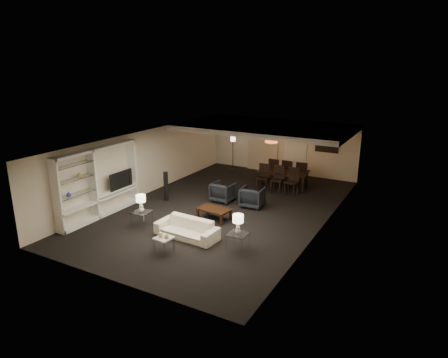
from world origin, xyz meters
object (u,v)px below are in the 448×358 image
at_px(armchair_right, 252,197).
at_px(marble_table, 164,245).
at_px(table_lamp_right, 238,224).
at_px(chair_nm, 277,179).
at_px(pendant_light, 271,140).
at_px(side_table_left, 142,219).
at_px(table_lamp_left, 141,203).
at_px(vase_amber, 79,175).
at_px(floor_lamp, 233,153).
at_px(armchair_left, 223,192).
at_px(sofa, 187,229).
at_px(vase_blue, 68,194).
at_px(chair_fr, 302,174).
at_px(coffee_table, 214,214).
at_px(chair_fl, 275,170).
at_px(chair_nl, 263,177).
at_px(side_table_right, 238,242).
at_px(chair_fm, 288,172).
at_px(television, 119,179).
at_px(chair_nr, 291,182).
at_px(dining_table, 283,179).
at_px(floor_speaker, 166,186).

distance_m(armchair_right, marble_table, 4.44).
relative_size(table_lamp_right, chair_nm, 0.52).
height_order(pendant_light, side_table_left, pendant_light).
bearing_deg(side_table_left, table_lamp_left, 0.00).
bearing_deg(vase_amber, pendant_light, 62.19).
bearing_deg(chair_nm, floor_lamp, 142.67).
bearing_deg(armchair_left, vase_amber, 56.48).
distance_m(sofa, armchair_left, 3.35).
distance_m(vase_blue, vase_amber, 0.70).
height_order(chair_nm, chair_fr, same).
height_order(coffee_table, vase_blue, vase_blue).
bearing_deg(marble_table, table_lamp_left, 147.09).
height_order(armchair_left, armchair_right, same).
height_order(vase_amber, chair_fr, vase_amber).
distance_m(armchair_right, chair_fl, 3.30).
distance_m(marble_table, chair_nl, 6.38).
relative_size(side_table_right, table_lamp_left, 0.97).
distance_m(coffee_table, chair_nl, 3.69).
distance_m(marble_table, vase_amber, 3.79).
height_order(chair_fm, chair_fr, same).
bearing_deg(chair_fm, floor_lamp, -14.97).
bearing_deg(coffee_table, table_lamp_left, -136.74).
relative_size(television, chair_fm, 1.00).
bearing_deg(floor_lamp, side_table_right, -61.34).
height_order(chair_nr, chair_fm, same).
bearing_deg(chair_nr, dining_table, 136.87).
height_order(marble_table, dining_table, dining_table).
xyz_separation_m(pendant_light, dining_table, (0.64, -0.20, -1.57)).
xyz_separation_m(sofa, coffee_table, (-0.00, 1.60, -0.09)).
height_order(dining_table, chair_fr, chair_fr).
height_order(side_table_left, floor_lamp, floor_lamp).
bearing_deg(armchair_left, table_lamp_right, 127.11).
bearing_deg(pendant_light, sofa, -91.06).
xyz_separation_m(television, chair_nl, (3.62, 4.34, -0.53)).
bearing_deg(armchair_right, table_lamp_right, 102.81).
distance_m(coffee_table, side_table_left, 2.34).
bearing_deg(table_lamp_right, chair_fr, 93.03).
xyz_separation_m(marble_table, vase_blue, (-3.50, -0.11, 0.92)).
height_order(vase_blue, floor_speaker, vase_blue).
relative_size(vase_blue, chair_fr, 0.16).
bearing_deg(chair_nm, coffee_table, -104.16).
bearing_deg(table_lamp_right, marble_table, -147.09).
distance_m(armchair_left, side_table_right, 4.02).
relative_size(sofa, side_table_left, 3.64).
distance_m(marble_table, vase_blue, 3.62).
xyz_separation_m(table_lamp_left, television, (-1.77, 0.93, 0.28)).
relative_size(armchair_right, vase_blue, 4.75).
bearing_deg(chair_nm, chair_fr, 62.66).
distance_m(floor_speaker, chair_fm, 5.33).
xyz_separation_m(coffee_table, vase_blue, (-3.50, -2.81, 0.95)).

